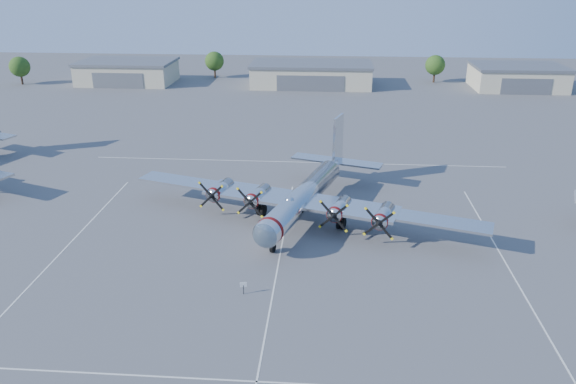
# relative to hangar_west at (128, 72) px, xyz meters

# --- Properties ---
(ground) EXTENTS (260.00, 260.00, 0.00)m
(ground) POSITION_rel_hangar_west_xyz_m (45.00, -81.96, -2.71)
(ground) COLOR #4F4F52
(ground) RESTS_ON ground
(parking_lines) EXTENTS (60.00, 50.08, 0.01)m
(parking_lines) POSITION_rel_hangar_west_xyz_m (45.00, -83.71, -2.71)
(parking_lines) COLOR silver
(parking_lines) RESTS_ON ground
(hangar_west) EXTENTS (22.60, 14.60, 5.40)m
(hangar_west) POSITION_rel_hangar_west_xyz_m (0.00, 0.00, 0.00)
(hangar_west) COLOR beige
(hangar_west) RESTS_ON ground
(hangar_center) EXTENTS (28.60, 14.60, 5.40)m
(hangar_center) POSITION_rel_hangar_west_xyz_m (45.00, -0.00, -0.00)
(hangar_center) COLOR beige
(hangar_center) RESTS_ON ground
(hangar_east) EXTENTS (20.60, 14.60, 5.40)m
(hangar_east) POSITION_rel_hangar_west_xyz_m (93.00, 0.00, 0.00)
(hangar_east) COLOR beige
(hangar_east) RESTS_ON ground
(tree_far_west) EXTENTS (4.80, 4.80, 6.64)m
(tree_far_west) POSITION_rel_hangar_west_xyz_m (-25.00, -3.96, 1.51)
(tree_far_west) COLOR #382619
(tree_far_west) RESTS_ON ground
(tree_west) EXTENTS (4.80, 4.80, 6.64)m
(tree_west) POSITION_rel_hangar_west_xyz_m (20.00, 8.04, 1.51)
(tree_west) COLOR #382619
(tree_west) RESTS_ON ground
(tree_east) EXTENTS (4.80, 4.80, 6.64)m
(tree_east) POSITION_rel_hangar_west_xyz_m (75.00, 6.04, 1.51)
(tree_east) COLOR #382619
(tree_east) RESTS_ON ground
(main_bomber_b29) EXTENTS (47.16, 38.85, 8.99)m
(main_bomber_b29) POSITION_rel_hangar_west_xyz_m (47.13, -75.91, -2.71)
(main_bomber_b29) COLOR silver
(main_bomber_b29) RESTS_ON ground
(info_placard) EXTENTS (0.61, 0.17, 1.18)m
(info_placard) POSITION_rel_hangar_west_xyz_m (42.45, -92.92, -1.88)
(info_placard) COLOR black
(info_placard) RESTS_ON ground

